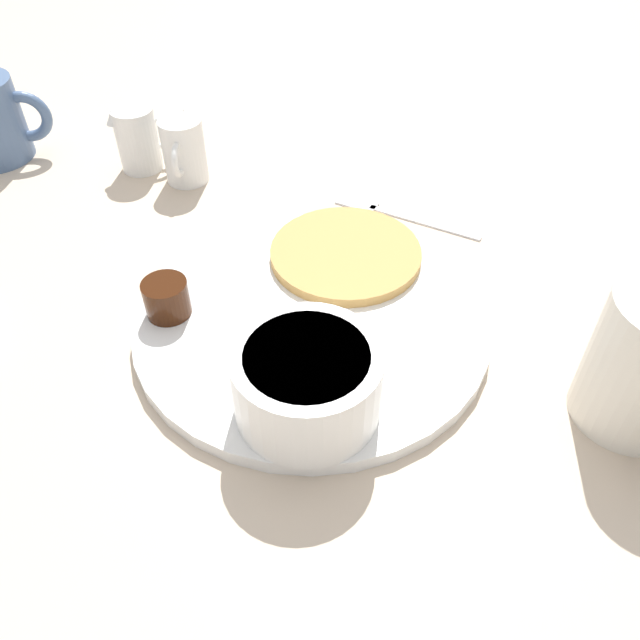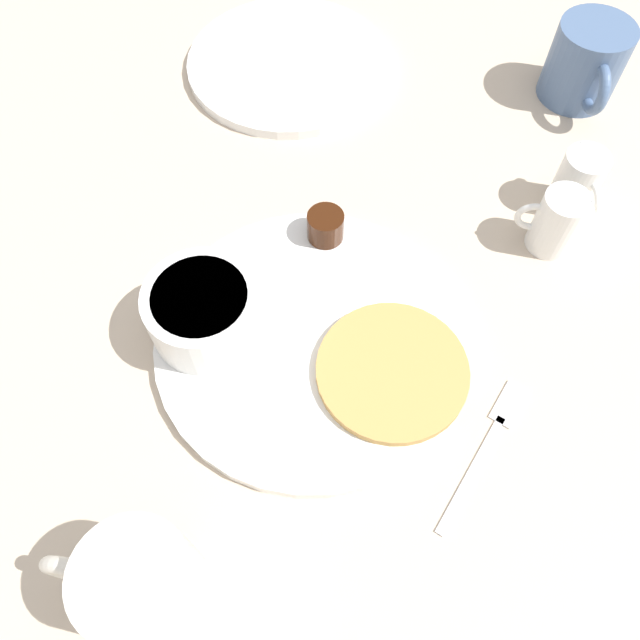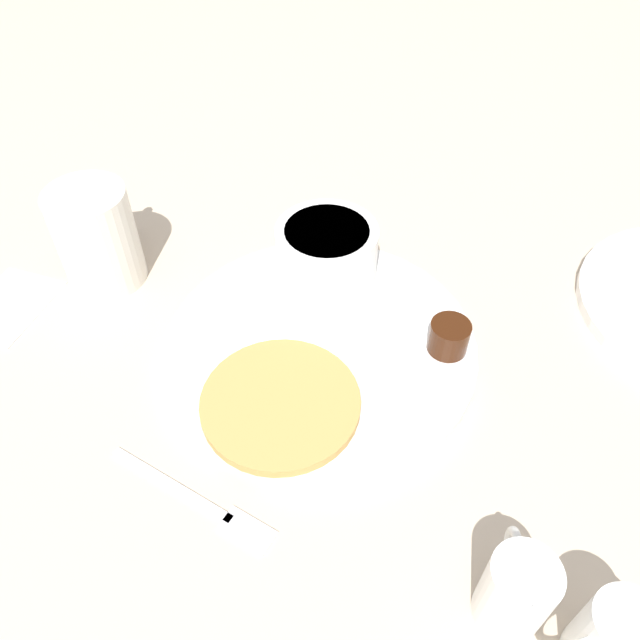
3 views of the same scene
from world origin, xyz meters
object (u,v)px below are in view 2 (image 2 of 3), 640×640
creamer_pitcher_near (557,221)px  fork (491,437)px  bowl (203,310)px  second_mug (586,64)px  plate (312,340)px  coffee_mug (142,585)px  creamer_pitcher_far (578,182)px

creamer_pitcher_near → fork: creamer_pitcher_near is taller
bowl → second_mug: 0.51m
plate → fork: plate is taller
coffee_mug → fork: coffee_mug is taller
creamer_pitcher_far → bowl: bearing=-129.8°
plate → fork: size_ratio=1.88×
creamer_pitcher_far → fork: creamer_pitcher_far is taller
coffee_mug → creamer_pitcher_far: (0.17, 0.51, -0.02)m
creamer_pitcher_far → fork: 0.28m
creamer_pitcher_near → second_mug: 0.23m
coffee_mug → fork: (0.18, 0.23, -0.05)m
coffee_mug → creamer_pitcher_far: bearing=72.0°
bowl → creamer_pitcher_far: bearing=50.2°
bowl → coffee_mug: bearing=-67.7°
bowl → creamer_pitcher_far: 0.39m
plate → bowl: bowl is taller
bowl → creamer_pitcher_near: size_ratio=1.45×
plate → coffee_mug: size_ratio=2.57×
creamer_pitcher_near → creamer_pitcher_far: bearing=85.9°
bowl → fork: 0.27m
creamer_pitcher_near → second_mug: size_ratio=0.64×
bowl → creamer_pitcher_far: creamer_pitcher_far is taller
creamer_pitcher_far → fork: (0.02, -0.28, -0.03)m
creamer_pitcher_far → second_mug: second_mug is taller
bowl → second_mug: second_mug is taller
coffee_mug → fork: bearing=51.8°
plate → second_mug: 0.45m
plate → creamer_pitcher_near: (0.16, 0.21, 0.03)m
coffee_mug → fork: 0.30m
coffee_mug → creamer_pitcher_near: coffee_mug is taller
fork → second_mug: size_ratio=1.39×
bowl → second_mug: (0.21, 0.47, 0.00)m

